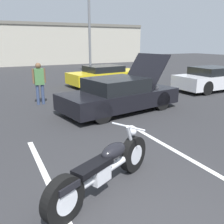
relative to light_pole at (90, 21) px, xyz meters
The scene contains 9 objects.
parking_stripe_middle 16.27m from the light_pole, 114.04° to the right, with size 0.12×5.32×0.01m, color white.
parking_stripe_back 15.34m from the light_pole, 103.58° to the right, with size 0.12×5.32×0.01m, color white.
far_building 12.80m from the light_pole, 116.14° to the left, with size 32.00×4.20×4.40m.
light_pole is the anchor object (origin of this frame).
motorcycle 16.00m from the light_pole, 111.23° to the right, with size 2.32×1.29×0.99m.
show_car_hood_open 11.06m from the light_pole, 106.39° to the right, with size 4.59×2.59×2.01m.
parked_car_mid_row 5.93m from the light_pole, 102.19° to the right, with size 4.61×2.29×1.13m.
parked_car_right_row 9.88m from the light_pole, 69.41° to the right, with size 4.27×1.88×1.21m.
spectator_near_motorcycle 9.95m from the light_pole, 124.45° to the right, with size 0.52×0.22×1.66m.
Camera 1 is at (-1.59, -2.05, 2.46)m, focal length 40.00 mm.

